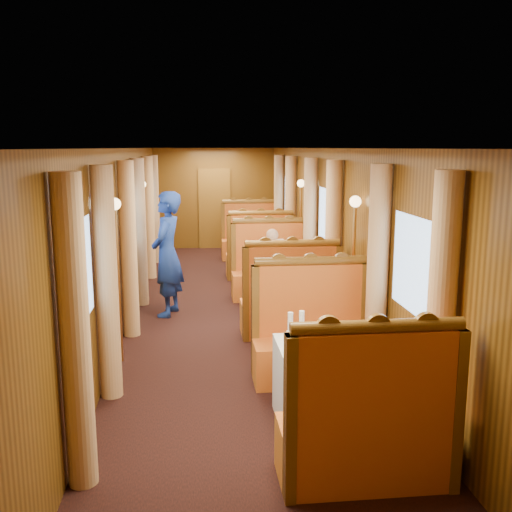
{
  "coord_description": "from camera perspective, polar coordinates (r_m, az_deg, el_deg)",
  "views": [
    {
      "loc": [
        -0.5,
        -8.34,
        2.51
      ],
      "look_at": [
        0.32,
        -0.73,
        1.05
      ],
      "focal_mm": 40.0,
      "sensor_mm": 36.0,
      "label": 1
    }
  ],
  "objects": [
    {
      "name": "curtain_right_near_a",
      "position": [
        4.67,
        17.97,
        -6.37
      ],
      "size": [
        0.22,
        0.22,
        2.35
      ],
      "primitive_type": "cylinder",
      "color": "tan",
      "rests_on": "floor"
    },
    {
      "name": "banquette_near_aft",
      "position": [
        6.34,
        5.61,
        -8.47
      ],
      "size": [
        1.3,
        0.55,
        1.34
      ],
      "color": "#B63614",
      "rests_on": "floor"
    },
    {
      "name": "curtain_right_far_b",
      "position": [
        12.83,
        2.3,
        4.81
      ],
      "size": [
        0.22,
        0.22,
        2.35
      ],
      "primitive_type": "cylinder",
      "color": "tan",
      "rests_on": "floor"
    },
    {
      "name": "cup_inboard",
      "position": [
        5.33,
        3.45,
        -7.3
      ],
      "size": [
        0.08,
        0.08,
        0.26
      ],
      "rotation": [
        0.0,
        0.0,
        0.14
      ],
      "color": "white",
      "rests_on": "table_near"
    },
    {
      "name": "sconce_left_aft",
      "position": [
        10.19,
        -11.23,
        4.25
      ],
      "size": [
        0.14,
        0.14,
        1.95
      ],
      "color": "#BF8C3F",
      "rests_on": "floor"
    },
    {
      "name": "curtain_left_near_b",
      "position": [
        5.84,
        -14.69,
        -2.77
      ],
      "size": [
        0.22,
        0.22,
        2.35
      ],
      "primitive_type": "cylinder",
      "color": "tan",
      "rests_on": "floor"
    },
    {
      "name": "wall_near",
      "position": [
        2.7,
        5.42,
        -17.03
      ],
      "size": [
        3.0,
        0.01,
        2.5
      ],
      "primitive_type": null,
      "rotation": [
        -1.57,
        0.0,
        0.0
      ],
      "color": "brown",
      "rests_on": "floor"
    },
    {
      "name": "window_left_far",
      "position": [
        11.93,
        -10.94,
        5.5
      ],
      "size": [
        0.01,
        1.2,
        0.9
      ],
      "primitive_type": null,
      "rotation": [
        1.57,
        0.0,
        1.57
      ],
      "color": "#88ADDC",
      "rests_on": "wall_left"
    },
    {
      "name": "fruit_plate",
      "position": [
        5.23,
        11.14,
        -8.86
      ],
      "size": [
        0.24,
        0.24,
        0.05
      ],
      "rotation": [
        0.0,
        0.0,
        0.35
      ],
      "color": "white",
      "rests_on": "table_near"
    },
    {
      "name": "teapot_right",
      "position": [
        5.19,
        8.07,
        -8.38
      ],
      "size": [
        0.18,
        0.15,
        0.13
      ],
      "primitive_type": null,
      "rotation": [
        0.0,
        0.0,
        0.19
      ],
      "color": "silver",
      "rests_on": "tea_tray"
    },
    {
      "name": "tea_tray",
      "position": [
        5.23,
        6.92,
        -8.88
      ],
      "size": [
        0.38,
        0.32,
        0.01
      ],
      "primitive_type": "cube",
      "rotation": [
        0.0,
        0.0,
        0.2
      ],
      "color": "silver",
      "rests_on": "table_near"
    },
    {
      "name": "banquette_near_fwd",
      "position": [
        4.53,
        11.03,
        -16.82
      ],
      "size": [
        1.3,
        0.55,
        1.34
      ],
      "color": "#B63614",
      "rests_on": "floor"
    },
    {
      "name": "window_left_near",
      "position": [
        5.05,
        -17.29,
        -1.81
      ],
      "size": [
        0.01,
        1.2,
        0.9
      ],
      "primitive_type": null,
      "rotation": [
        1.57,
        0.0,
        1.57
      ],
      "color": "#88ADDC",
      "rests_on": "wall_left"
    },
    {
      "name": "window_right_far",
      "position": [
        12.05,
        3.35,
        5.73
      ],
      "size": [
        0.01,
        1.2,
        0.9
      ],
      "primitive_type": null,
      "rotation": [
        1.57,
        0.0,
        -1.57
      ],
      "color": "#88ADDC",
      "rests_on": "wall_right"
    },
    {
      "name": "curtain_left_far_a",
      "position": [
        11.17,
        -10.67,
        3.75
      ],
      "size": [
        0.22,
        0.22,
        2.35
      ],
      "primitive_type": "cylinder",
      "color": "tan",
      "rests_on": "floor"
    },
    {
      "name": "ceiling",
      "position": [
        8.35,
        -2.79,
        10.72
      ],
      "size": [
        3.0,
        12.0,
        0.01
      ],
      "primitive_type": null,
      "rotation": [
        3.14,
        0.0,
        0.0
      ],
      "color": "silver",
      "rests_on": "wall_left"
    },
    {
      "name": "passenger",
      "position": [
        9.31,
        1.65,
        -0.15
      ],
      "size": [
        0.4,
        0.44,
        0.76
      ],
      "color": "beige",
      "rests_on": "banquette_mid_aft"
    },
    {
      "name": "rose_vase_mid",
      "position": [
        8.58,
        2.05,
        0.16
      ],
      "size": [
        0.06,
        0.06,
        0.36
      ],
      "rotation": [
        0.0,
        0.0,
        -0.02
      ],
      "color": "silver",
      "rests_on": "table_mid"
    },
    {
      "name": "wall_right",
      "position": [
        8.67,
        7.24,
        2.35
      ],
      "size": [
        0.01,
        12.0,
        2.5
      ],
      "primitive_type": null,
      "rotation": [
        1.57,
        0.0,
        -1.57
      ],
      "color": "brown",
      "rests_on": "floor"
    },
    {
      "name": "window_right_mid",
      "position": [
        8.64,
        7.17,
        3.66
      ],
      "size": [
        0.01,
        1.2,
        0.9
      ],
      "primitive_type": null,
      "rotation": [
        1.57,
        0.0,
        -1.57
      ],
      "color": "#88ADDC",
      "rests_on": "wall_right"
    },
    {
      "name": "curtain_left_mid_b",
      "position": [
        9.26,
        -11.57,
        2.29
      ],
      "size": [
        0.22,
        0.22,
        2.35
      ],
      "primitive_type": "cylinder",
      "color": "tan",
      "rests_on": "floor"
    },
    {
      "name": "window_right_near",
      "position": [
        5.34,
        15.79,
        -1.07
      ],
      "size": [
        0.01,
        1.2,
        0.9
      ],
      "primitive_type": null,
      "rotation": [
        1.57,
        0.0,
        -1.57
      ],
      "color": "#88ADDC",
      "rests_on": "wall_right"
    },
    {
      "name": "table_mid",
      "position": [
        8.7,
        2.28,
        -3.42
      ],
      "size": [
        1.05,
        0.72,
        0.75
      ],
      "primitive_type": "cube",
      "color": "white",
      "rests_on": "floor"
    },
    {
      "name": "floor",
      "position": [
        8.72,
        -2.64,
        -5.94
      ],
      "size": [
        3.0,
        12.0,
        0.01
      ],
      "primitive_type": null,
      "color": "black",
      "rests_on": "ground"
    },
    {
      "name": "curtain_left_far_b",
      "position": [
        12.72,
        -10.14,
        4.6
      ],
      "size": [
        0.22,
        0.22,
        2.35
      ],
      "primitive_type": "cylinder",
      "color": "tan",
      "rests_on": "floor"
    },
    {
      "name": "sconce_right_aft",
      "position": [
        10.33,
        4.48,
        4.51
      ],
      "size": [
        0.14,
        0.14,
        1.95
      ],
      "color": "#BF8C3F",
      "rests_on": "floor"
    },
    {
      "name": "rose_vase_far",
      "position": [
        11.99,
        -0.15,
        3.21
      ],
      "size": [
        0.06,
        0.06,
        0.36
      ],
      "rotation": [
        0.0,
        0.0,
        -0.35
      ],
      "color": "silver",
      "rests_on": "table_far"
    },
    {
      "name": "banquette_mid_fwd",
      "position": [
        7.72,
        3.39,
        -4.91
      ],
      "size": [
        1.3,
        0.55,
        1.34
      ],
      "color": "#B63614",
      "rests_on": "floor"
    },
    {
      "name": "curtain_right_mid_a",
      "position": [
        7.9,
        7.68,
        0.97
      ],
      "size": [
        0.22,
        0.22,
        2.35
      ],
      "primitive_type": "cylinder",
      "color": "tan",
      "rests_on": "floor"
    },
    {
      "name": "curtain_right_mid_b",
      "position": [
        9.41,
        5.42,
        2.59
      ],
      "size": [
        0.22,
        0.22,
        2.35
      ],
      "primitive_type": "cylinder",
      "color": "tan",
      "rests_on": "floor"
    },
    {
      "name": "curtain_right_far_a",
      "position": [
        11.3,
        3.46,
        3.99
      ],
      "size": [
        0.22,
        0.22,
        2.35
      ],
      "primitive_type": "cylinder",
      "color": "tan",
      "rests_on": "floor"
    },
    {
      "name": "curtain_left_mid_a",
      "position": [
        7.73,
        -12.62,
        0.58
      ],
      "size": [
        0.22,
        0.22,
        2.35
      ],
      "primitive_type": "cylinder",
      "color": "tan",
      "rests_on": "floor"
    },
    {
      "name": "table_far",
      "position": [
        12.1,
        -0.14,
        0.63
      ],
      "size": [
        1.05,
        0.72,
        0.75
      ],
      "primitive_type": "cube",
      "color": "white",
      "rests_on": "floor"
    },
    {
      "name": "sconce_left_fore",
      "position": [
        6.75,
        -13.76,
        0.88
      ],
      "size": [
        0.14,
        0.14,
        1.95
      ],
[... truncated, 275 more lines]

